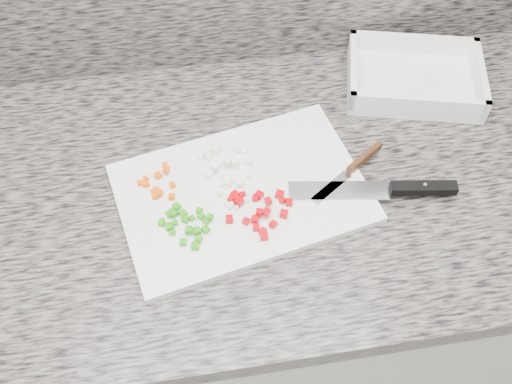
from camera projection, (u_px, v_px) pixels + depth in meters
cabinet at (236, 297)px, 1.35m from camera, size 3.92×0.62×0.86m
countertop at (229, 187)px, 0.98m from camera, size 3.96×0.64×0.04m
cutting_board at (242, 193)px, 0.94m from camera, size 0.44×0.34×0.01m
carrot_pile at (159, 185)px, 0.94m from camera, size 0.06×0.08×0.01m
onion_pile at (225, 165)px, 0.96m from camera, size 0.10×0.10×0.02m
green_pepper_pile at (185, 223)px, 0.90m from camera, size 0.09×0.09×0.02m
red_pepper_pile at (258, 210)px, 0.91m from camera, size 0.11×0.10×0.02m
garlic_pile at (232, 197)px, 0.93m from camera, size 0.05×0.05×0.01m
chef_knife at (395, 189)px, 0.93m from camera, size 0.28×0.07×0.02m
paring_knife at (356, 165)px, 0.96m from camera, size 0.14×0.11×0.02m
tray at (414, 79)px, 1.08m from camera, size 0.29×0.24×0.05m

